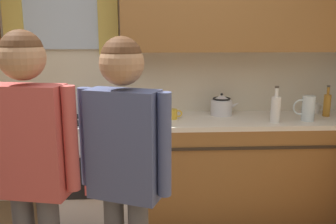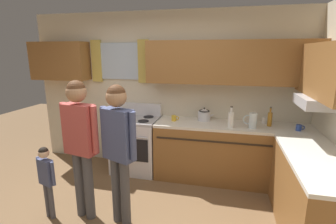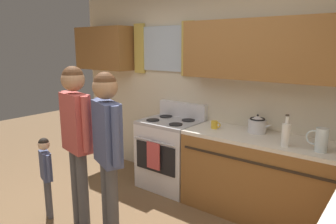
# 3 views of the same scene
# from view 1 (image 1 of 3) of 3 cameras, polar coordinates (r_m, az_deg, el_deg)

# --- Properties ---
(back_wall_unit) EXTENTS (4.60, 0.42, 2.60)m
(back_wall_unit) POSITION_cam_1_polar(r_m,az_deg,el_deg) (3.35, -2.39, 9.88)
(back_wall_unit) COLOR beige
(back_wall_unit) RESTS_ON ground
(kitchen_counter_run) EXTENTS (2.31, 2.12, 0.90)m
(kitchen_counter_run) POSITION_cam_1_polar(r_m,az_deg,el_deg) (3.23, 24.00, -10.28)
(kitchen_counter_run) COLOR brown
(kitchen_counter_run) RESTS_ON ground
(stove_oven) EXTENTS (0.73, 0.67, 1.10)m
(stove_oven) POSITION_cam_1_polar(r_m,az_deg,el_deg) (3.31, -10.49, -8.52)
(stove_oven) COLOR silver
(stove_oven) RESTS_ON ground
(bottle_oil_amber) EXTENTS (0.06, 0.06, 0.29)m
(bottle_oil_amber) POSITION_cam_1_polar(r_m,az_deg,el_deg) (3.56, 24.19, 1.11)
(bottle_oil_amber) COLOR #B27223
(bottle_oil_amber) RESTS_ON kitchen_counter_run
(bottle_milk_white) EXTENTS (0.08, 0.08, 0.31)m
(bottle_milk_white) POSITION_cam_1_polar(r_m,az_deg,el_deg) (3.15, 16.90, 0.53)
(bottle_milk_white) COLOR white
(bottle_milk_white) RESTS_ON kitchen_counter_run
(mug_ceramic_white) EXTENTS (0.13, 0.08, 0.09)m
(mug_ceramic_white) POSITION_cam_1_polar(r_m,az_deg,el_deg) (3.68, 22.62, 0.62)
(mug_ceramic_white) COLOR white
(mug_ceramic_white) RESTS_ON kitchen_counter_run
(mug_mustard_yellow) EXTENTS (0.12, 0.08, 0.09)m
(mug_mustard_yellow) POSITION_cam_1_polar(r_m,az_deg,el_deg) (3.15, 0.90, -0.33)
(mug_mustard_yellow) COLOR gold
(mug_mustard_yellow) RESTS_ON kitchen_counter_run
(stovetop_kettle) EXTENTS (0.27, 0.20, 0.21)m
(stovetop_kettle) POSITION_cam_1_polar(r_m,az_deg,el_deg) (3.33, 8.61, 1.12)
(stovetop_kettle) COLOR silver
(stovetop_kettle) RESTS_ON kitchen_counter_run
(water_pitcher) EXTENTS (0.19, 0.11, 0.22)m
(water_pitcher) POSITION_cam_1_polar(r_m,az_deg,el_deg) (3.31, 21.50, 0.58)
(water_pitcher) COLOR silver
(water_pitcher) RESTS_ON kitchen_counter_run
(adult_holding_child) EXTENTS (0.51, 0.23, 1.66)m
(adult_holding_child) POSITION_cam_1_polar(r_m,az_deg,el_deg) (1.94, -21.25, -6.20)
(adult_holding_child) COLOR #4C4C51
(adult_holding_child) RESTS_ON ground
(adult_in_plaid) EXTENTS (0.47, 0.28, 1.63)m
(adult_in_plaid) POSITION_cam_1_polar(r_m,az_deg,el_deg) (1.84, -7.05, -7.09)
(adult_in_plaid) COLOR #4C4C51
(adult_in_plaid) RESTS_ON ground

